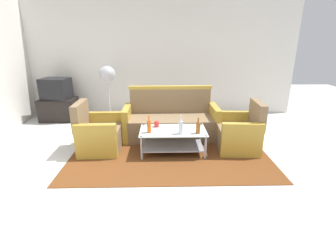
{
  "coord_description": "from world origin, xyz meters",
  "views": [
    {
      "loc": [
        -0.0,
        -3.0,
        1.87
      ],
      "look_at": [
        0.08,
        0.7,
        0.65
      ],
      "focal_mm": 25.87,
      "sensor_mm": 36.0,
      "label": 1
    }
  ],
  "objects_px": {
    "television": "(56,89)",
    "bottle_brown": "(198,128)",
    "armchair_left": "(99,134)",
    "tv_stand": "(59,109)",
    "cup": "(157,124)",
    "pedestal_fan": "(108,77)",
    "armchair_right": "(239,133)",
    "bottle_orange": "(149,126)",
    "bottle_clear": "(181,127)",
    "couch": "(171,122)",
    "coffee_table": "(173,138)"
  },
  "relations": [
    {
      "from": "bottle_brown",
      "to": "tv_stand",
      "type": "bearing_deg",
      "value": 147.17
    },
    {
      "from": "coffee_table",
      "to": "bottle_clear",
      "type": "relative_size",
      "value": 3.63
    },
    {
      "from": "bottle_orange",
      "to": "armchair_left",
      "type": "bearing_deg",
      "value": 165.29
    },
    {
      "from": "armchair_left",
      "to": "tv_stand",
      "type": "distance_m",
      "value": 2.14
    },
    {
      "from": "tv_stand",
      "to": "television",
      "type": "height_order",
      "value": "television"
    },
    {
      "from": "bottle_brown",
      "to": "coffee_table",
      "type": "bearing_deg",
      "value": 158.7
    },
    {
      "from": "armchair_left",
      "to": "bottle_clear",
      "type": "xyz_separation_m",
      "value": [
        1.39,
        -0.3,
        0.24
      ]
    },
    {
      "from": "armchair_right",
      "to": "coffee_table",
      "type": "xyz_separation_m",
      "value": [
        -1.16,
        -0.12,
        -0.02
      ]
    },
    {
      "from": "tv_stand",
      "to": "pedestal_fan",
      "type": "bearing_deg",
      "value": 2.4
    },
    {
      "from": "armchair_left",
      "to": "pedestal_fan",
      "type": "bearing_deg",
      "value": -175.63
    },
    {
      "from": "bottle_brown",
      "to": "cup",
      "type": "distance_m",
      "value": 0.74
    },
    {
      "from": "armchair_left",
      "to": "cup",
      "type": "relative_size",
      "value": 8.5
    },
    {
      "from": "armchair_left",
      "to": "coffee_table",
      "type": "relative_size",
      "value": 0.77
    },
    {
      "from": "armchair_right",
      "to": "television",
      "type": "bearing_deg",
      "value": 69.89
    },
    {
      "from": "bottle_orange",
      "to": "bottle_clear",
      "type": "distance_m",
      "value": 0.51
    },
    {
      "from": "bottle_orange",
      "to": "bottle_clear",
      "type": "xyz_separation_m",
      "value": [
        0.51,
        -0.07,
        0.01
      ]
    },
    {
      "from": "armchair_left",
      "to": "bottle_clear",
      "type": "relative_size",
      "value": 2.8
    },
    {
      "from": "couch",
      "to": "television",
      "type": "relative_size",
      "value": 2.75
    },
    {
      "from": "coffee_table",
      "to": "television",
      "type": "xyz_separation_m",
      "value": [
        -2.62,
        1.8,
        0.49
      ]
    },
    {
      "from": "television",
      "to": "bottle_brown",
      "type": "bearing_deg",
      "value": 155.54
    },
    {
      "from": "armchair_right",
      "to": "tv_stand",
      "type": "relative_size",
      "value": 1.06
    },
    {
      "from": "couch",
      "to": "armchair_right",
      "type": "distance_m",
      "value": 1.31
    },
    {
      "from": "bottle_brown",
      "to": "tv_stand",
      "type": "height_order",
      "value": "bottle_brown"
    },
    {
      "from": "armchair_left",
      "to": "bottle_orange",
      "type": "distance_m",
      "value": 0.95
    },
    {
      "from": "cup",
      "to": "television",
      "type": "xyz_separation_m",
      "value": [
        -2.35,
        1.63,
        0.3
      ]
    },
    {
      "from": "bottle_clear",
      "to": "pedestal_fan",
      "type": "height_order",
      "value": "pedestal_fan"
    },
    {
      "from": "bottle_clear",
      "to": "television",
      "type": "bearing_deg",
      "value": 144.36
    },
    {
      "from": "coffee_table",
      "to": "bottle_brown",
      "type": "height_order",
      "value": "bottle_brown"
    },
    {
      "from": "bottle_brown",
      "to": "pedestal_fan",
      "type": "height_order",
      "value": "pedestal_fan"
    },
    {
      "from": "couch",
      "to": "television",
      "type": "height_order",
      "value": "television"
    },
    {
      "from": "armchair_right",
      "to": "bottle_orange",
      "type": "bearing_deg",
      "value": 101.96
    },
    {
      "from": "armchair_left",
      "to": "armchair_right",
      "type": "xyz_separation_m",
      "value": [
        2.44,
        -0.01,
        0.0
      ]
    },
    {
      "from": "bottle_brown",
      "to": "television",
      "type": "distance_m",
      "value": 3.6
    },
    {
      "from": "bottle_clear",
      "to": "pedestal_fan",
      "type": "xyz_separation_m",
      "value": [
        -1.55,
        2.01,
        0.49
      ]
    },
    {
      "from": "couch",
      "to": "coffee_table",
      "type": "relative_size",
      "value": 1.65
    },
    {
      "from": "cup",
      "to": "couch",
      "type": "bearing_deg",
      "value": 63.98
    },
    {
      "from": "coffee_table",
      "to": "bottle_brown",
      "type": "relative_size",
      "value": 4.25
    },
    {
      "from": "television",
      "to": "pedestal_fan",
      "type": "relative_size",
      "value": 0.52
    },
    {
      "from": "pedestal_fan",
      "to": "armchair_left",
      "type": "bearing_deg",
      "value": -84.8
    },
    {
      "from": "television",
      "to": "pedestal_fan",
      "type": "bearing_deg",
      "value": -169.31
    },
    {
      "from": "armchair_right",
      "to": "bottle_brown",
      "type": "distance_m",
      "value": 0.84
    },
    {
      "from": "couch",
      "to": "pedestal_fan",
      "type": "height_order",
      "value": "pedestal_fan"
    },
    {
      "from": "bottle_orange",
      "to": "tv_stand",
      "type": "distance_m",
      "value": 2.94
    },
    {
      "from": "tv_stand",
      "to": "pedestal_fan",
      "type": "distance_m",
      "value": 1.41
    },
    {
      "from": "bottle_brown",
      "to": "bottle_clear",
      "type": "height_order",
      "value": "bottle_clear"
    },
    {
      "from": "couch",
      "to": "armchair_left",
      "type": "xyz_separation_m",
      "value": [
        -1.27,
        -0.57,
        -0.03
      ]
    },
    {
      "from": "bottle_brown",
      "to": "pedestal_fan",
      "type": "distance_m",
      "value": 2.75
    },
    {
      "from": "armchair_right",
      "to": "cup",
      "type": "height_order",
      "value": "armchair_right"
    },
    {
      "from": "cup",
      "to": "pedestal_fan",
      "type": "height_order",
      "value": "pedestal_fan"
    },
    {
      "from": "couch",
      "to": "pedestal_fan",
      "type": "relative_size",
      "value": 1.43
    }
  ]
}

